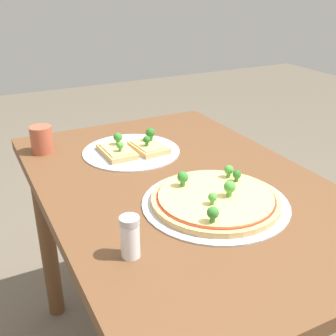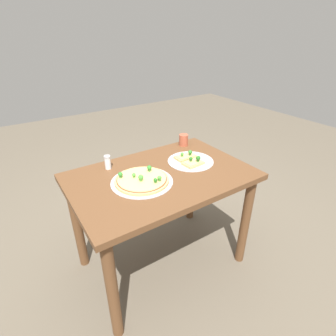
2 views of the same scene
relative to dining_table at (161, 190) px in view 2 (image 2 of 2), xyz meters
name	(u,v)px [view 2 (image 2 of 2)]	position (x,y,z in m)	size (l,w,h in m)	color
ground_plane	(162,260)	(0.00, 0.00, -0.61)	(8.00, 8.00, 0.00)	brown
dining_table	(161,190)	(0.00, 0.00, 0.00)	(1.07, 0.71, 0.72)	brown
pizza_tray_whole	(142,180)	(0.14, 0.02, 0.13)	(0.35, 0.35, 0.06)	#B7B7BC
pizza_tray_slice	(190,160)	(-0.25, -0.04, 0.13)	(0.30, 0.30, 0.06)	#B7B7BC
drinking_cup	(184,140)	(-0.37, -0.28, 0.16)	(0.07, 0.07, 0.08)	#AD5138
condiment_shaker	(108,162)	(0.24, -0.24, 0.16)	(0.04, 0.04, 0.09)	silver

